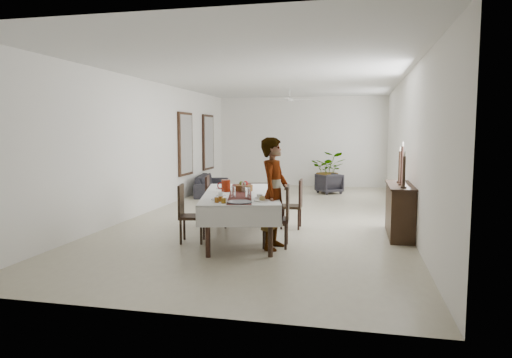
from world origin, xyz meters
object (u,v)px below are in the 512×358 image
object	(u,v)px
red_pitcher	(226,186)
woman	(274,193)
sideboard_body	(400,211)
sofa	(212,185)
dining_table_top	(241,195)

from	to	relation	value
red_pitcher	woman	distance (m)	1.24
sideboard_body	sofa	xyz separation A→B (m)	(-5.21, 4.60, -0.17)
dining_table_top	red_pitcher	size ratio (longest dim) A/B	12.00
dining_table_top	sofa	size ratio (longest dim) A/B	1.27
dining_table_top	woman	size ratio (longest dim) A/B	1.43
dining_table_top	sideboard_body	size ratio (longest dim) A/B	1.69
woman	sofa	bearing A→B (deg)	36.29
red_pitcher	sofa	world-z (taller)	red_pitcher
sideboard_body	dining_table_top	bearing A→B (deg)	-163.35
dining_table_top	sideboard_body	world-z (taller)	sideboard_body
woman	sideboard_body	distance (m)	2.63
dining_table_top	woman	bearing A→B (deg)	-51.98
dining_table_top	sofa	bearing A→B (deg)	99.75
red_pitcher	woman	bearing A→B (deg)	-33.28
red_pitcher	sofa	bearing A→B (deg)	110.58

